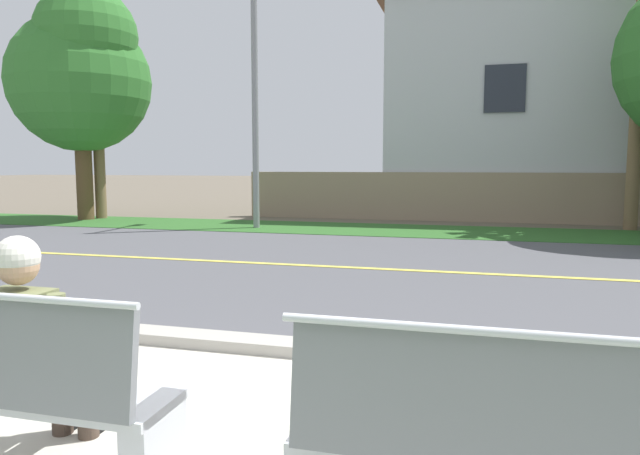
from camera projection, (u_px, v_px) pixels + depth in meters
ground_plane at (409, 255)px, 10.21m from camera, size 140.00×140.00×0.00m
curb_edge at (336, 352)px, 4.78m from camera, size 44.00×0.30×0.11m
street_asphalt at (399, 270)px, 8.77m from camera, size 52.00×8.00×0.01m
road_centre_line at (399, 270)px, 8.77m from camera, size 48.00×0.14×0.01m
far_verge_grass at (427, 231)px, 13.92m from camera, size 48.00×2.80×0.02m
bench_left at (3, 391)px, 2.94m from camera, size 1.80×0.48×1.01m
bench_right at (507, 453)px, 2.30m from camera, size 1.80×0.48×1.01m
seated_person_olive at (36, 340)px, 3.06m from camera, size 0.52×0.68×1.25m
streetlamp at (258, 71)px, 14.41m from camera, size 0.24×2.10×6.95m
shade_tree_far_left at (82, 71)px, 16.33m from camera, size 3.99×3.99×6.58m
garden_wall at (466, 197)px, 16.32m from camera, size 13.00×0.36×1.40m
house_across_street at (591, 98)px, 18.11m from camera, size 13.22×6.91×7.34m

